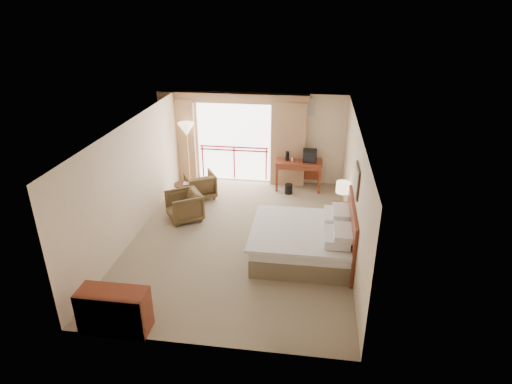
# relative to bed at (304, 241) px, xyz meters

# --- Properties ---
(floor) EXTENTS (7.00, 7.00, 0.00)m
(floor) POSITION_rel_bed_xyz_m (-1.50, 0.60, -0.38)
(floor) COLOR #86755A
(floor) RESTS_ON ground
(ceiling) EXTENTS (7.00, 7.00, 0.00)m
(ceiling) POSITION_rel_bed_xyz_m (-1.50, 0.60, 2.32)
(ceiling) COLOR white
(ceiling) RESTS_ON wall_back
(wall_back) EXTENTS (5.00, 0.00, 5.00)m
(wall_back) POSITION_rel_bed_xyz_m (-1.50, 4.10, 0.97)
(wall_back) COLOR beige
(wall_back) RESTS_ON ground
(wall_front) EXTENTS (5.00, 0.00, 5.00)m
(wall_front) POSITION_rel_bed_xyz_m (-1.50, -2.90, 0.97)
(wall_front) COLOR beige
(wall_front) RESTS_ON ground
(wall_left) EXTENTS (0.00, 7.00, 7.00)m
(wall_left) POSITION_rel_bed_xyz_m (-4.00, 0.60, 0.97)
(wall_left) COLOR beige
(wall_left) RESTS_ON ground
(wall_right) EXTENTS (0.00, 7.00, 7.00)m
(wall_right) POSITION_rel_bed_xyz_m (1.00, 0.60, 0.97)
(wall_right) COLOR beige
(wall_right) RESTS_ON ground
(balcony_door) EXTENTS (2.40, 0.00, 2.40)m
(balcony_door) POSITION_rel_bed_xyz_m (-2.30, 4.08, 0.82)
(balcony_door) COLOR white
(balcony_door) RESTS_ON wall_back
(balcony_railing) EXTENTS (2.09, 0.03, 1.02)m
(balcony_railing) POSITION_rel_bed_xyz_m (-2.30, 4.06, 0.44)
(balcony_railing) COLOR red
(balcony_railing) RESTS_ON wall_back
(curtain_left) EXTENTS (1.00, 0.26, 2.50)m
(curtain_left) POSITION_rel_bed_xyz_m (-3.95, 3.95, 0.87)
(curtain_left) COLOR #986E4C
(curtain_left) RESTS_ON wall_back
(curtain_right) EXTENTS (1.00, 0.26, 2.50)m
(curtain_right) POSITION_rel_bed_xyz_m (-0.65, 3.95, 0.87)
(curtain_right) COLOR #986E4C
(curtain_right) RESTS_ON wall_back
(valance) EXTENTS (4.40, 0.22, 0.28)m
(valance) POSITION_rel_bed_xyz_m (-2.30, 3.98, 2.17)
(valance) COLOR #986E4C
(valance) RESTS_ON wall_back
(hvac_vent) EXTENTS (0.50, 0.04, 0.50)m
(hvac_vent) POSITION_rel_bed_xyz_m (-0.20, 4.07, 1.97)
(hvac_vent) COLOR silver
(hvac_vent) RESTS_ON wall_back
(bed) EXTENTS (2.13, 2.06, 0.97)m
(bed) POSITION_rel_bed_xyz_m (0.00, 0.00, 0.00)
(bed) COLOR brown
(bed) RESTS_ON floor
(headboard) EXTENTS (0.06, 2.10, 1.30)m
(headboard) POSITION_rel_bed_xyz_m (0.96, 0.00, 0.27)
(headboard) COLOR maroon
(headboard) RESTS_ON wall_right
(framed_art) EXTENTS (0.04, 0.72, 0.60)m
(framed_art) POSITION_rel_bed_xyz_m (0.97, 0.00, 1.47)
(framed_art) COLOR black
(framed_art) RESTS_ON wall_right
(nightstand) EXTENTS (0.45, 0.52, 0.59)m
(nightstand) POSITION_rel_bed_xyz_m (0.83, 1.41, -0.08)
(nightstand) COLOR maroon
(nightstand) RESTS_ON floor
(table_lamp) EXTENTS (0.33, 0.33, 0.57)m
(table_lamp) POSITION_rel_bed_xyz_m (0.83, 1.46, 0.66)
(table_lamp) COLOR tan
(table_lamp) RESTS_ON nightstand
(phone) EXTENTS (0.20, 0.18, 0.08)m
(phone) POSITION_rel_bed_xyz_m (0.78, 1.26, 0.26)
(phone) COLOR black
(phone) RESTS_ON nightstand
(desk) EXTENTS (1.33, 0.64, 0.87)m
(desk) POSITION_rel_bed_xyz_m (-0.30, 3.68, 0.30)
(desk) COLOR maroon
(desk) RESTS_ON floor
(tv) EXTENTS (0.39, 0.31, 0.36)m
(tv) POSITION_rel_bed_xyz_m (-0.00, 3.62, 0.67)
(tv) COLOR black
(tv) RESTS_ON desk
(coffee_maker) EXTENTS (0.13, 0.13, 0.26)m
(coffee_maker) POSITION_rel_bed_xyz_m (-0.65, 3.63, 0.62)
(coffee_maker) COLOR black
(coffee_maker) RESTS_ON desk
(cup) EXTENTS (0.07, 0.07, 0.10)m
(cup) POSITION_rel_bed_xyz_m (-0.50, 3.58, 0.54)
(cup) COLOR white
(cup) RESTS_ON desk
(wastebasket) EXTENTS (0.26, 0.26, 0.28)m
(wastebasket) POSITION_rel_bed_xyz_m (-0.56, 3.23, -0.24)
(wastebasket) COLOR black
(wastebasket) RESTS_ON floor
(armchair_far) EXTENTS (1.06, 1.07, 0.72)m
(armchair_far) POSITION_rel_bed_xyz_m (-3.01, 2.65, -0.38)
(armchair_far) COLOR #4C3920
(armchair_far) RESTS_ON floor
(armchair_near) EXTENTS (1.12, 1.11, 0.74)m
(armchair_near) POSITION_rel_bed_xyz_m (-3.07, 1.29, -0.38)
(armchair_near) COLOR #4C3920
(armchair_near) RESTS_ON floor
(side_table) EXTENTS (0.51, 0.51, 0.55)m
(side_table) POSITION_rel_bed_xyz_m (-3.36, 2.24, 0.00)
(side_table) COLOR black
(side_table) RESTS_ON floor
(book) EXTENTS (0.20, 0.25, 0.02)m
(book) POSITION_rel_bed_xyz_m (-3.36, 2.24, 0.18)
(book) COLOR white
(book) RESTS_ON side_table
(floor_lamp) EXTENTS (0.48, 0.48, 1.88)m
(floor_lamp) POSITION_rel_bed_xyz_m (-3.60, 3.59, 1.24)
(floor_lamp) COLOR tan
(floor_lamp) RESTS_ON floor
(dresser) EXTENTS (1.16, 0.49, 0.77)m
(dresser) POSITION_rel_bed_xyz_m (-3.08, -2.73, 0.01)
(dresser) COLOR maroon
(dresser) RESTS_ON floor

